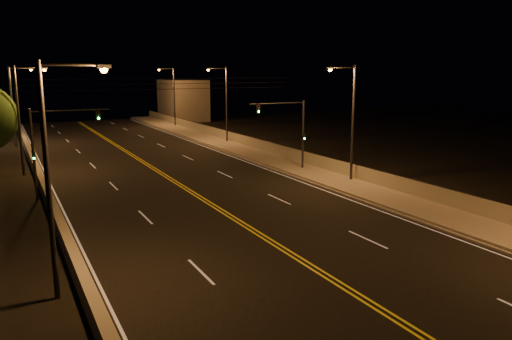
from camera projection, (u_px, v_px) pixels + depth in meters
name	position (u px, v px, depth m)	size (l,w,h in m)	color
road	(213.00, 206.00, 31.53)	(18.00, 120.00, 0.02)	black
sidewalk	(351.00, 186.00, 36.34)	(3.60, 120.00, 0.30)	gray
curb	(330.00, 190.00, 35.52)	(0.14, 120.00, 0.15)	gray
parapet_wall	(369.00, 175.00, 36.96)	(0.30, 120.00, 1.00)	gray
jersey_barrier	(57.00, 219.00, 27.30)	(0.45, 120.00, 0.91)	gray
distant_building_right	(183.00, 100.00, 84.98)	(6.00, 10.00, 6.82)	gray
parapet_rail	(369.00, 168.00, 36.85)	(0.06, 0.06, 120.00)	black
lane_markings	(214.00, 206.00, 31.47)	(17.32, 116.00, 0.00)	silver
streetlight_1	(350.00, 116.00, 36.81)	(2.55, 0.28, 8.79)	#2D2D33
streetlight_2	(224.00, 100.00, 57.03)	(2.55, 0.28, 8.79)	#2D2D33
streetlight_3	(172.00, 93.00, 73.75)	(2.55, 0.28, 8.79)	#2D2D33
streetlight_4	(55.00, 165.00, 17.97)	(2.55, 0.28, 8.79)	#2D2D33
streetlight_5	(22.00, 113.00, 39.94)	(2.55, 0.28, 8.79)	#2D2D33
streetlight_6	(15.00, 101.00, 55.14)	(2.55, 0.28, 8.79)	#2D2D33
traffic_signal_right	(293.00, 127.00, 41.25)	(5.11, 0.31, 6.02)	#2D2D33
traffic_signal_left	(49.00, 142.00, 32.83)	(5.11, 0.31, 6.02)	#2D2D33
overhead_wires	(165.00, 84.00, 38.36)	(22.00, 0.03, 0.83)	black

